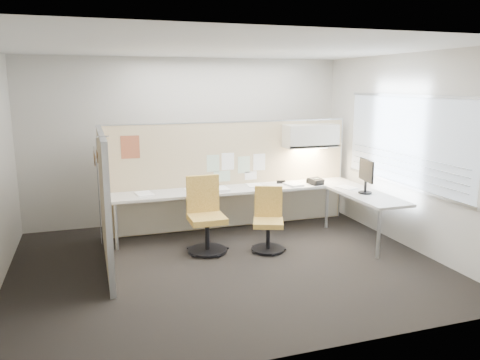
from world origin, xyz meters
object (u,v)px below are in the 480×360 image
object	(u,v)px
monitor	(366,174)
phone	(316,181)
desk	(262,196)
chair_right	(268,222)
chair_left	(206,217)

from	to	relation	value
monitor	phone	size ratio (longest dim) A/B	2.07
monitor	phone	xyz separation A→B (m)	(-0.41, 0.81, -0.25)
desk	phone	size ratio (longest dim) A/B	16.06
monitor	chair_right	bearing A→B (deg)	99.11
chair_left	chair_right	xyz separation A→B (m)	(0.87, -0.23, -0.08)
desk	phone	xyz separation A→B (m)	(0.96, -0.00, 0.18)
chair_right	phone	distance (m)	1.43
desk	chair_right	xyz separation A→B (m)	(-0.19, -0.77, -0.18)
chair_left	monitor	bearing A→B (deg)	-6.01
chair_left	chair_right	world-z (taller)	chair_left
phone	monitor	bearing A→B (deg)	-77.56
desk	chair_left	xyz separation A→B (m)	(-1.06, -0.54, -0.11)
desk	phone	distance (m)	0.98
chair_right	desk	bearing A→B (deg)	97.41
chair_right	monitor	distance (m)	1.68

